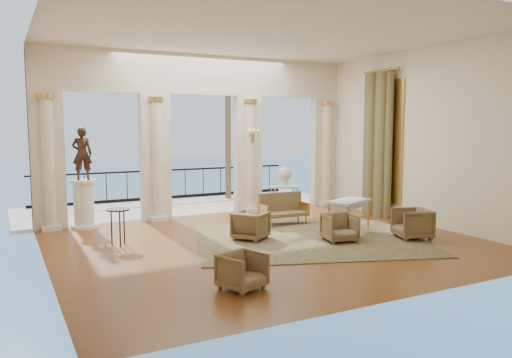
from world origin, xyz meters
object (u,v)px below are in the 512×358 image
settee (283,209)px  armchair_c (412,222)px  game_table (349,203)px  statue (82,154)px  console_table (284,190)px  armchair_b (340,226)px  side_table (118,214)px  armchair_a (242,269)px  armchair_d (251,224)px  pedestal (84,205)px

settee → armchair_c: bearing=-55.3°
game_table → statue: size_ratio=0.98×
console_table → armchair_b: bearing=-92.6°
armchair_b → armchair_c: 1.71m
statue → side_table: 2.51m
armchair_a → console_table: bearing=33.4°
armchair_a → armchair_d: (1.65, 2.97, 0.03)m
pedestal → console_table: size_ratio=1.38×
armchair_c → statue: size_ratio=0.59×
armchair_c → settee: 3.31m
armchair_c → statue: 8.05m
console_table → game_table: bearing=-78.6°
armchair_b → armchair_c: size_ratio=0.91×
armchair_d → statue: 4.61m
armchair_b → game_table: (0.87, 0.79, 0.34)m
armchair_a → settee: size_ratio=0.51×
armchair_c → console_table: (-0.88, 4.19, 0.29)m
armchair_a → armchair_d: 3.40m
armchair_c → settee: size_ratio=0.60×
side_table → armchair_d: bearing=-17.2°
armchair_b → pedestal: 6.30m
settee → statue: 5.22m
side_table → pedestal: bearing=99.9°
armchair_a → game_table: bearing=12.3°
settee → statue: size_ratio=0.97×
armchair_a → statue: (-1.47, 6.00, 1.55)m
armchair_a → settee: (3.19, 4.18, 0.08)m
armchair_b → console_table: bearing=90.8°
armchair_b → statue: statue is taller
game_table → pedestal: pedestal is taller
armchair_b → pedestal: pedestal is taller
armchair_a → game_table: 4.99m
armchair_c → side_table: bearing=-92.9°
armchair_c → statue: statue is taller
armchair_c → settee: (-1.75, 2.81, 0.02)m
settee → armchair_b: bearing=-84.3°
armchair_d → armchair_a: bearing=114.8°
armchair_d → settee: settee is taller
armchair_a → side_table: (-1.09, 3.82, 0.36)m
pedestal → armchair_b: bearing=-40.6°
settee → side_table: settee is taller
armchair_c → side_table: (-6.04, 2.45, 0.30)m
armchair_b → pedestal: bearing=151.8°
console_table → side_table: 5.44m
settee → console_table: bearing=60.7°
pedestal → statue: (-0.00, 0.00, 1.28)m
armchair_c → pedestal: (-6.41, 4.63, 0.21)m
statue → armchair_a: bearing=117.6°
armchair_c → side_table: side_table is taller
statue → armchair_d: bearing=149.7°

